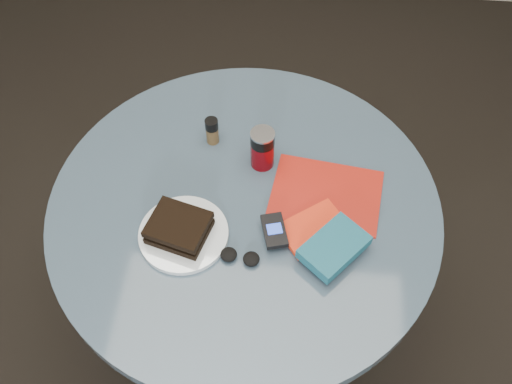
# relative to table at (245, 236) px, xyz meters

# --- Properties ---
(ground) EXTENTS (4.00, 4.00, 0.00)m
(ground) POSITION_rel_table_xyz_m (0.00, 0.00, -0.59)
(ground) COLOR black
(ground) RESTS_ON ground
(table) EXTENTS (1.00, 1.00, 0.75)m
(table) POSITION_rel_table_xyz_m (0.00, 0.00, 0.00)
(table) COLOR black
(table) RESTS_ON ground
(plate) EXTENTS (0.27, 0.27, 0.01)m
(plate) POSITION_rel_table_xyz_m (-0.14, -0.11, 0.17)
(plate) COLOR white
(plate) RESTS_ON table
(sandwich) EXTENTS (0.16, 0.15, 0.05)m
(sandwich) POSITION_rel_table_xyz_m (-0.14, -0.11, 0.20)
(sandwich) COLOR black
(sandwich) RESTS_ON plate
(soda_can) EXTENTS (0.08, 0.08, 0.12)m
(soda_can) POSITION_rel_table_xyz_m (0.03, 0.13, 0.22)
(soda_can) COLOR #63040B
(soda_can) RESTS_ON table
(pepper_grinder) EXTENTS (0.04, 0.04, 0.08)m
(pepper_grinder) POSITION_rel_table_xyz_m (-0.11, 0.20, 0.21)
(pepper_grinder) COLOR #4F3C21
(pepper_grinder) RESTS_ON table
(magazine) EXTENTS (0.30, 0.24, 0.00)m
(magazine) POSITION_rel_table_xyz_m (0.21, 0.04, 0.17)
(magazine) COLOR maroon
(magazine) RESTS_ON table
(red_book) EXTENTS (0.19, 0.18, 0.01)m
(red_book) POSITION_rel_table_xyz_m (0.18, -0.07, 0.17)
(red_book) COLOR red
(red_book) RESTS_ON magazine
(novel) EXTENTS (0.18, 0.19, 0.03)m
(novel) POSITION_rel_table_xyz_m (0.23, -0.13, 0.20)
(novel) COLOR #134B5E
(novel) RESTS_ON red_book
(mp3_player) EXTENTS (0.08, 0.10, 0.02)m
(mp3_player) POSITION_rel_table_xyz_m (0.08, -0.09, 0.19)
(mp3_player) COLOR black
(mp3_player) RESTS_ON red_book
(headphones) EXTENTS (0.10, 0.05, 0.02)m
(headphones) POSITION_rel_table_xyz_m (0.01, -0.16, 0.17)
(headphones) COLOR black
(headphones) RESTS_ON table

